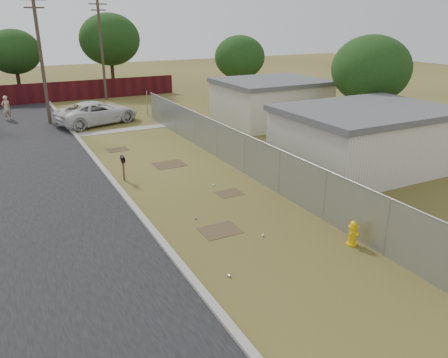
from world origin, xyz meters
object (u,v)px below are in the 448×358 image
fire_hydrant (353,233)px  pickup_truck (97,113)px  mailbox (123,161)px  pedestrian (6,108)px

fire_hydrant → pickup_truck: bearing=99.2°
mailbox → pickup_truck: size_ratio=0.20×
pickup_truck → pedestrian: 7.30m
mailbox → pickup_truck: pickup_truck is taller
pickup_truck → pedestrian: (-5.76, 4.48, 0.08)m
fire_hydrant → pedestrian: pedestrian is taller
mailbox → pickup_truck: 12.62m
fire_hydrant → pedestrian: size_ratio=0.51×
fire_hydrant → mailbox: bearing=117.8°
fire_hydrant → pickup_truck: pickup_truck is taller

